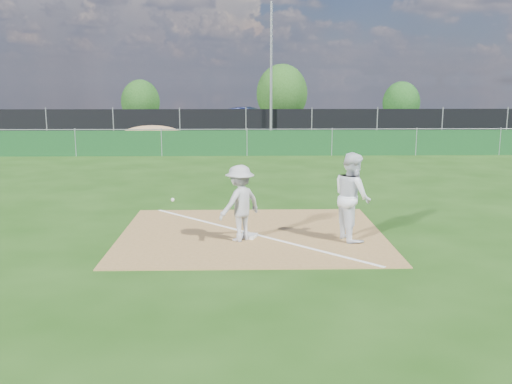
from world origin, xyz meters
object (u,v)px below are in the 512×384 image
runner (352,197)px  car_right (316,121)px  light_pole (271,72)px  tree_mid (282,94)px  car_left (163,121)px  tree_right (401,103)px  play_at_first (240,203)px  first_base (248,236)px  tree_left (141,102)px  car_mid (249,119)px

runner → car_right: (2.77, 27.83, -0.27)m
light_pole → tree_mid: bearing=82.8°
runner → car_left: 28.41m
car_right → tree_right: size_ratio=1.40×
play_at_first → first_base: bearing=50.8°
light_pole → car_right: bearing=58.5°
play_at_first → car_left: play_at_first is taller
light_pole → car_right: size_ratio=1.66×
tree_left → tree_mid: size_ratio=0.75×
tree_mid → tree_right: size_ratio=1.40×
car_mid → tree_left: tree_left is taller
play_at_first → tree_mid: tree_mid is taller
tree_right → car_mid: bearing=-157.6°
tree_right → light_pole: bearing=-135.3°
play_at_first → runner: size_ratio=1.08×
car_left → play_at_first: bearing=-167.5°
first_base → tree_left: (-8.14, 33.16, 1.78)m
first_base → car_left: 27.71m
first_base → car_left: size_ratio=0.08×
light_pole → runner: light_pole is taller
play_at_first → tree_right: size_ratio=0.62×
light_pole → first_base: light_pole is taller
light_pole → first_base: 22.41m
tree_left → runner: bearing=-72.6°
light_pole → first_base: bearing=-94.1°
tree_mid → runner: bearing=-91.3°
car_right → tree_left: 14.34m
car_mid → runner: bearing=-161.5°
first_base → tree_mid: size_ratio=0.07×
tree_mid → car_mid: bearing=-115.1°
tree_right → first_base: bearing=-110.8°
tree_right → car_left: bearing=-162.8°
car_mid → car_right: (4.71, -0.07, -0.13)m
light_pole → tree_right: bearing=44.7°
runner → play_at_first: bearing=77.9°
play_at_first → car_left: bearing=101.2°
car_left → tree_mid: size_ratio=0.94×
car_left → tree_mid: (8.65, 6.33, 1.69)m
tree_left → tree_right: tree_left is taller
tree_left → light_pole: bearing=-48.9°
car_left → tree_right: (18.01, 5.58, 0.99)m
first_base → tree_mid: 33.68m
light_pole → car_mid: bearing=102.2°
car_right → runner: bearing=171.9°
car_left → car_right: (10.68, 0.55, -0.07)m
runner → tree_mid: bearing=-14.8°
first_base → car_right: size_ratio=0.07×
light_pole → tree_mid: size_ratio=1.67×
first_base → car_right: 28.14m
car_mid → first_base: bearing=-166.2°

